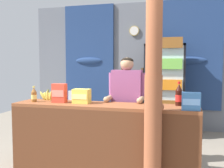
% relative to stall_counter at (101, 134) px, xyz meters
% --- Properties ---
extents(ground_plane, '(8.01, 8.01, 0.00)m').
position_rel_stall_counter_xyz_m(ground_plane, '(-0.13, 0.86, -0.55)').
color(ground_plane, gray).
extents(back_wall_curtained, '(4.69, 0.22, 2.81)m').
position_rel_stall_counter_xyz_m(back_wall_curtained, '(-0.10, 2.76, 0.89)').
color(back_wall_curtained, slate).
rests_on(back_wall_curtained, ground).
extents(stall_counter, '(2.41, 0.49, 0.92)m').
position_rel_stall_counter_xyz_m(stall_counter, '(0.00, 0.00, 0.00)').
color(stall_counter, brown).
rests_on(stall_counter, ground).
extents(timber_post, '(0.22, 0.20, 2.65)m').
position_rel_stall_counter_xyz_m(timber_post, '(0.68, -0.26, 0.72)').
color(timber_post, '#995133').
rests_on(timber_post, ground).
extents(drink_fridge, '(0.78, 0.64, 1.95)m').
position_rel_stall_counter_xyz_m(drink_fridge, '(0.66, 2.18, 0.51)').
color(drink_fridge, black).
rests_on(drink_fridge, ground).
extents(bottle_shelf_rack, '(0.48, 0.28, 1.36)m').
position_rel_stall_counter_xyz_m(bottle_shelf_rack, '(-0.05, 2.49, 0.15)').
color(bottle_shelf_rack, brown).
rests_on(bottle_shelf_rack, ground).
extents(plastic_lawn_chair, '(0.49, 0.49, 0.86)m').
position_rel_stall_counter_xyz_m(plastic_lawn_chair, '(-1.20, 2.03, -0.06)').
color(plastic_lawn_chair, silver).
rests_on(plastic_lawn_chair, ground).
extents(shopkeeper, '(0.54, 0.42, 1.54)m').
position_rel_stall_counter_xyz_m(shopkeeper, '(0.22, 0.53, 0.42)').
color(shopkeeper, '#28282D').
rests_on(shopkeeper, ground).
extents(soda_bottle_cola, '(0.09, 0.09, 0.30)m').
position_rel_stall_counter_xyz_m(soda_bottle_cola, '(0.95, 0.23, 0.50)').
color(soda_bottle_cola, black).
rests_on(soda_bottle_cola, stall_counter).
extents(soda_bottle_iced_tea, '(0.08, 0.08, 0.22)m').
position_rel_stall_counter_xyz_m(soda_bottle_iced_tea, '(-0.99, 0.05, 0.46)').
color(soda_bottle_iced_tea, brown).
rests_on(soda_bottle_iced_tea, stall_counter).
extents(snack_box_crackers, '(0.19, 0.10, 0.26)m').
position_rel_stall_counter_xyz_m(snack_box_crackers, '(-0.62, 0.08, 0.50)').
color(snack_box_crackers, '#E5422D').
rests_on(snack_box_crackers, stall_counter).
extents(snack_box_biscuit, '(0.21, 0.13, 0.20)m').
position_rel_stall_counter_xyz_m(snack_box_biscuit, '(1.08, -0.06, 0.47)').
color(snack_box_biscuit, '#3D75B7').
rests_on(snack_box_biscuit, stall_counter).
extents(snack_box_instant_noodle, '(0.22, 0.16, 0.19)m').
position_rel_stall_counter_xyz_m(snack_box_instant_noodle, '(-0.31, 0.11, 0.46)').
color(snack_box_instant_noodle, '#EAD14C').
rests_on(snack_box_instant_noodle, stall_counter).
extents(banana_bunch, '(0.27, 0.06, 0.16)m').
position_rel_stall_counter_xyz_m(banana_bunch, '(-0.89, 0.26, 0.43)').
color(banana_bunch, '#CCC14C').
rests_on(banana_bunch, stall_counter).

